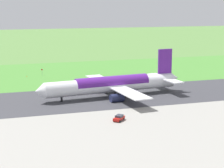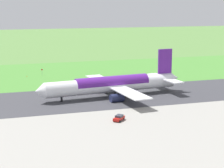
% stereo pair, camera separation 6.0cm
% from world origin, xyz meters
% --- Properties ---
extents(ground_plane, '(800.00, 800.00, 0.00)m').
position_xyz_m(ground_plane, '(0.00, 0.00, 0.00)').
color(ground_plane, '#547F3D').
extents(runway_asphalt, '(600.00, 33.69, 0.06)m').
position_xyz_m(runway_asphalt, '(0.00, 0.00, 0.03)').
color(runway_asphalt, '#38383D').
rests_on(runway_asphalt, ground).
extents(apron_concrete, '(440.00, 110.00, 0.05)m').
position_xyz_m(apron_concrete, '(0.00, 53.55, 0.03)').
color(apron_concrete, gray).
rests_on(apron_concrete, ground).
extents(grass_verge_foreground, '(600.00, 80.00, 0.04)m').
position_xyz_m(grass_verge_foreground, '(0.00, -46.49, 0.02)').
color(grass_verge_foreground, '#478534').
rests_on(grass_verge_foreground, ground).
extents(airliner_main, '(54.14, 44.39, 15.88)m').
position_xyz_m(airliner_main, '(-7.29, -0.04, 4.35)').
color(airliner_main, white).
rests_on(airliner_main, ground).
extents(service_car_followme, '(4.18, 4.30, 1.62)m').
position_xyz_m(service_car_followme, '(-0.20, 28.08, 0.84)').
color(service_car_followme, '#B21914').
rests_on(service_car_followme, ground).
extents(no_stopping_sign, '(0.60, 0.10, 2.99)m').
position_xyz_m(no_stopping_sign, '(11.19, -49.00, 1.75)').
color(no_stopping_sign, slate).
rests_on(no_stopping_sign, ground).
extents(traffic_cone_orange, '(0.40, 0.40, 0.55)m').
position_xyz_m(traffic_cone_orange, '(18.19, -47.45, 0.28)').
color(traffic_cone_orange, orange).
rests_on(traffic_cone_orange, ground).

